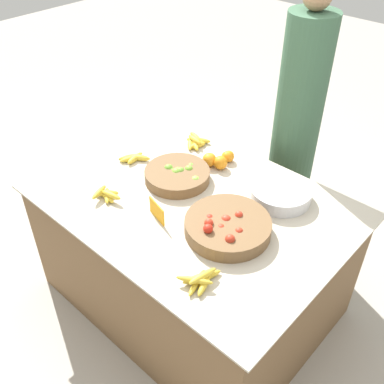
# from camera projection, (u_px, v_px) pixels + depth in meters

# --- Properties ---
(ground_plane) EXTENTS (12.00, 12.00, 0.00)m
(ground_plane) POSITION_uv_depth(u_px,v_px,m) (192.00, 295.00, 2.83)
(ground_plane) COLOR #ADA599
(market_table) EXTENTS (1.61, 1.16, 0.78)m
(market_table) POSITION_uv_depth(u_px,v_px,m) (192.00, 252.00, 2.59)
(market_table) COLOR brown
(market_table) RESTS_ON ground_plane
(lime_bowl) EXTENTS (0.36, 0.36, 0.08)m
(lime_bowl) POSITION_uv_depth(u_px,v_px,m) (178.00, 175.00, 2.47)
(lime_bowl) COLOR brown
(lime_bowl) RESTS_ON market_table
(tomato_basket) EXTENTS (0.41, 0.41, 0.11)m
(tomato_basket) POSITION_uv_depth(u_px,v_px,m) (228.00, 226.00, 2.13)
(tomato_basket) COLOR brown
(tomato_basket) RESTS_ON market_table
(orange_pile) EXTENTS (0.15, 0.18, 0.08)m
(orange_pile) POSITION_uv_depth(u_px,v_px,m) (220.00, 159.00, 2.58)
(orange_pile) COLOR orange
(orange_pile) RESTS_ON market_table
(metal_bowl) EXTENTS (0.32, 0.32, 0.07)m
(metal_bowl) POSITION_uv_depth(u_px,v_px,m) (280.00, 193.00, 2.33)
(metal_bowl) COLOR silver
(metal_bowl) RESTS_ON market_table
(price_sign) EXTENTS (0.14, 0.04, 0.10)m
(price_sign) POSITION_uv_depth(u_px,v_px,m) (157.00, 211.00, 2.20)
(price_sign) COLOR orange
(price_sign) RESTS_ON market_table
(banana_bunch_front_center) EXTENTS (0.17, 0.15, 0.05)m
(banana_bunch_front_center) POSITION_uv_depth(u_px,v_px,m) (106.00, 194.00, 2.34)
(banana_bunch_front_center) COLOR gold
(banana_bunch_front_center) RESTS_ON market_table
(banana_bunch_front_left) EXTENTS (0.16, 0.18, 0.06)m
(banana_bunch_front_left) POSITION_uv_depth(u_px,v_px,m) (196.00, 142.00, 2.76)
(banana_bunch_front_left) COLOR gold
(banana_bunch_front_left) RESTS_ON market_table
(banana_bunch_back_center) EXTENTS (0.16, 0.16, 0.04)m
(banana_bunch_back_center) POSITION_uv_depth(u_px,v_px,m) (134.00, 158.00, 2.63)
(banana_bunch_back_center) COLOR gold
(banana_bunch_back_center) RESTS_ON market_table
(banana_bunch_front_right) EXTENTS (0.15, 0.20, 0.06)m
(banana_bunch_front_right) POSITION_uv_depth(u_px,v_px,m) (201.00, 279.00, 1.89)
(banana_bunch_front_right) COLOR gold
(banana_bunch_front_right) RESTS_ON market_table
(vendor_person) EXTENTS (0.28, 0.28, 1.72)m
(vendor_person) POSITION_uv_depth(u_px,v_px,m) (294.00, 138.00, 2.78)
(vendor_person) COLOR #385B42
(vendor_person) RESTS_ON ground_plane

